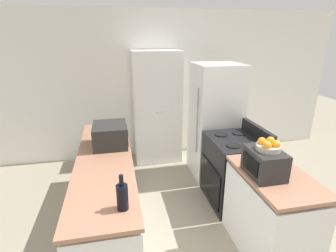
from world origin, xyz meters
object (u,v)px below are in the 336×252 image
Objects in this scene: stove at (233,170)px; wine_bottle at (122,196)px; refrigerator at (215,122)px; microwave at (110,135)px; fruit_bowl at (269,145)px; pantry_cabinet at (157,108)px; toaster_oven at (264,163)px.

wine_bottle reaches higher than stove.
stove is 0.60× the size of refrigerator.
wine_bottle is at bearing -86.02° from microwave.
refrigerator is 7.92× the size of fruit_bowl.
pantry_cabinet is 6.63× the size of wine_bottle.
toaster_oven is (1.33, 0.25, 0.02)m from wine_bottle.
fruit_bowl is at bearing -95.04° from refrigerator.
stove is at bearing 80.38° from toaster_oven.
toaster_oven is at bearing -95.76° from refrigerator.
microwave is 1.28m from wine_bottle.
wine_bottle is (-0.70, -2.63, 0.05)m from pantry_cabinet.
microwave is 1.75m from toaster_oven.
pantry_cabinet is at bearing 117.60° from stove.
stove is 2.75× the size of toaster_oven.
refrigerator is at bearing 84.24° from toaster_oven.
microwave is (-0.79, -1.36, 0.07)m from pantry_cabinet.
microwave is 1.55× the size of wine_bottle.
wine_bottle is at bearing -169.40° from fruit_bowl.
toaster_oven reaches higher than stove.
fruit_bowl is (0.02, 0.00, 0.17)m from toaster_oven.
refrigerator is at bearing 22.31° from microwave.
fruit_bowl is (-0.15, -1.68, 0.32)m from refrigerator.
refrigerator is 1.69m from toaster_oven.
stove is at bearing 37.48° from wine_bottle.
pantry_cabinet is 5.00× the size of toaster_oven.
pantry_cabinet is at bearing 104.82° from toaster_oven.
toaster_oven is 1.72× the size of fruit_bowl.
fruit_bowl reaches higher than microwave.
toaster_oven is (-0.15, -0.89, 0.57)m from stove.
wine_bottle is (-1.50, -1.93, 0.13)m from refrigerator.
pantry_cabinet reaches higher than wine_bottle.
fruit_bowl is at bearing -74.68° from pantry_cabinet.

